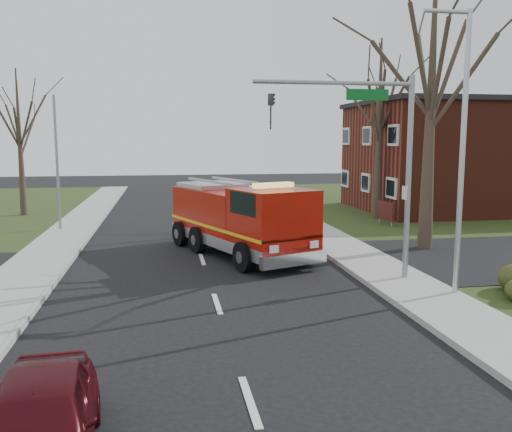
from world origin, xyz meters
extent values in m
plane|color=black|center=(0.00, 0.00, 0.00)|extent=(120.00, 120.00, 0.00)
cube|color=#9B9B95|center=(6.20, 0.00, 0.07)|extent=(2.40, 80.00, 0.15)
cube|color=maroon|center=(19.00, 18.00, 3.50)|extent=(15.00, 10.00, 7.00)
cube|color=black|center=(19.00, 18.00, 7.10)|extent=(15.40, 10.40, 0.30)
cube|color=silver|center=(11.45, 18.00, 2.00)|extent=(0.12, 1.40, 1.20)
cube|color=#43130F|center=(10.50, 12.50, 0.90)|extent=(0.12, 2.00, 1.00)
cylinder|color=gray|center=(10.50, 11.70, 0.45)|extent=(0.08, 0.08, 0.90)
cylinder|color=gray|center=(10.50, 13.30, 0.45)|extent=(0.08, 0.08, 0.90)
cone|color=#31241D|center=(9.50, 6.00, 6.00)|extent=(0.64, 0.64, 12.00)
cone|color=#31241D|center=(11.00, 15.00, 5.25)|extent=(0.56, 0.56, 10.50)
cone|color=#31241D|center=(-10.00, 20.00, 4.50)|extent=(0.44, 0.44, 9.00)
cylinder|color=gray|center=(6.50, 1.50, 3.40)|extent=(0.18, 0.18, 6.80)
cylinder|color=gray|center=(3.90, 1.50, 6.50)|extent=(5.20, 0.14, 0.14)
cube|color=#0C591E|center=(5.00, 1.50, 6.15)|extent=(1.40, 0.06, 0.35)
imported|color=black|center=(1.90, 1.50, 6.15)|extent=(0.22, 0.18, 1.10)
cylinder|color=#B7BABF|center=(7.20, -0.50, 4.20)|extent=(0.16, 0.16, 8.40)
cylinder|color=#B7BABF|center=(6.50, -0.50, 8.30)|extent=(1.40, 0.12, 0.12)
cylinder|color=gray|center=(-6.80, 14.00, 3.50)|extent=(0.14, 0.14, 7.00)
cube|color=#980F07|center=(1.14, 7.85, 1.57)|extent=(4.35, 5.85, 2.12)
cube|color=#980F07|center=(2.53, 4.28, 1.72)|extent=(3.40, 3.40, 2.42)
cube|color=#B7BABF|center=(1.58, 6.72, 0.71)|extent=(5.32, 8.30, 0.45)
cube|color=#E5B20C|center=(1.58, 6.72, 1.26)|extent=(5.33, 8.30, 0.12)
cube|color=black|center=(2.94, 3.24, 2.47)|extent=(2.20, 0.94, 0.86)
cube|color=#E5D866|center=(2.53, 4.28, 3.08)|extent=(1.63, 0.92, 0.18)
cylinder|color=black|center=(1.35, 3.71, 0.56)|extent=(0.73, 1.16, 1.11)
cylinder|color=black|center=(3.79, 4.66, 0.56)|extent=(0.73, 1.16, 1.11)
cylinder|color=black|center=(-0.74, 9.07, 0.56)|extent=(0.73, 1.16, 1.11)
cylinder|color=black|center=(1.70, 10.02, 0.56)|extent=(0.73, 1.16, 1.11)
imported|color=#430A10|center=(-3.30, -7.53, 0.70)|extent=(2.01, 4.24, 1.40)
camera|label=1|loc=(-1.46, -15.18, 4.72)|focal=38.00mm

